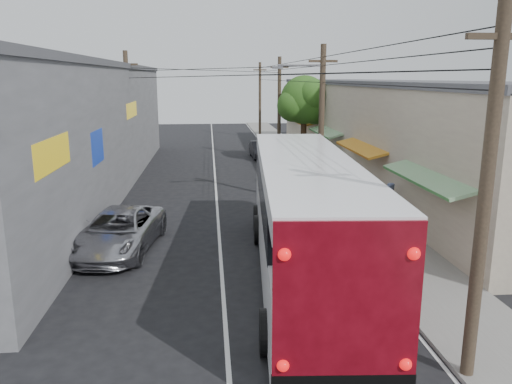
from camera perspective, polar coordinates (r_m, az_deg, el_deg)
ground at (r=13.02m, az=-3.38°, el=-16.75°), size 120.00×120.00×0.00m
sidewalk at (r=32.66m, az=6.80°, el=1.62°), size 3.00×80.00×0.12m
building_right at (r=35.32m, az=13.45°, el=7.28°), size 7.09×40.00×6.25m
building_left at (r=30.54m, az=-21.02°, el=6.88°), size 7.20×36.00×7.25m
utility_poles at (r=31.90m, az=0.87°, el=8.82°), size 11.80×45.28×8.00m
street_tree at (r=38.04m, az=5.63°, el=10.26°), size 4.40×4.00×6.60m
coach_bus at (r=16.31m, az=5.56°, el=-2.70°), size 3.98×13.95×3.97m
jeepney at (r=19.58m, az=-15.40°, el=-4.33°), size 3.34×5.92×1.56m
parked_suv at (r=28.52m, az=4.68°, el=1.40°), size 2.33×5.20×1.48m
parked_car_mid at (r=32.17m, az=3.28°, el=2.75°), size 2.01×4.44×1.48m
parked_car_far at (r=40.84m, az=0.48°, el=4.86°), size 1.62×4.13×1.34m
pedestrian_near at (r=23.26m, az=10.54°, el=-0.88°), size 0.68×0.51×1.68m
pedestrian_far at (r=23.01m, az=14.95°, el=-1.13°), size 0.97×0.82×1.78m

